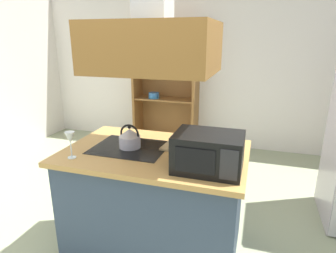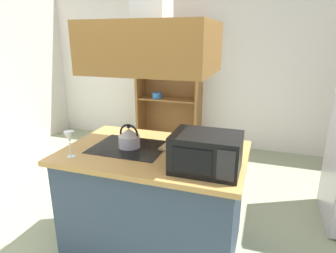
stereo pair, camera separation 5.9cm
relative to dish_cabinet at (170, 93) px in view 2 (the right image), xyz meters
name	(u,v)px [view 2 (the right image)]	position (x,y,z in m)	size (l,w,h in m)	color
wall_back	(217,65)	(0.73, 0.22, 0.47)	(6.00, 0.12, 2.70)	silver
kitchen_island	(155,199)	(0.71, -2.52, -0.42)	(1.47, 0.96, 0.90)	#314056
range_hood	(152,33)	(0.71, -2.52, 0.93)	(0.90, 0.70, 1.18)	brown
dish_cabinet	(170,93)	(0.00, 0.00, 0.00)	(1.05, 0.40, 1.97)	brown
kettle	(129,138)	(0.49, -2.52, 0.11)	(0.18, 0.18, 0.20)	#B7B3C4
cutting_board	(183,148)	(0.92, -2.41, 0.03)	(0.34, 0.24, 0.02)	tan
microwave	(206,152)	(1.18, -2.74, 0.15)	(0.46, 0.35, 0.26)	black
wine_glass_on_counter	(69,138)	(0.16, -2.85, 0.18)	(0.08, 0.08, 0.21)	silver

